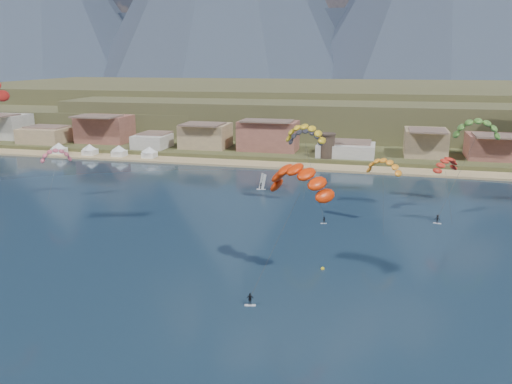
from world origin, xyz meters
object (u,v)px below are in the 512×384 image
at_px(buoy, 323,269).
at_px(windsurfer, 262,185).
at_px(kitesurfer_green, 477,126).
at_px(watchtower, 327,145).
at_px(kitesurfer_orange, 300,175).
at_px(kitesurfer_yellow, 305,131).

bearing_deg(buoy, windsurfer, 113.96).
bearing_deg(kitesurfer_green, watchtower, 130.62).
relative_size(watchtower, kitesurfer_orange, 0.39).
bearing_deg(watchtower, windsurfer, -107.99).
relative_size(kitesurfer_orange, kitesurfer_green, 0.87).
xyz_separation_m(watchtower, kitesurfer_yellow, (0.78, -56.92, 12.62)).
bearing_deg(kitesurfer_orange, buoy, 49.85).
bearing_deg(windsurfer, buoy, -66.04).
distance_m(kitesurfer_orange, kitesurfer_green, 61.57).
bearing_deg(buoy, kitesurfer_orange, -130.15).
relative_size(kitesurfer_yellow, kitesurfer_orange, 1.03).
height_order(kitesurfer_yellow, kitesurfer_green, kitesurfer_green).
height_order(kitesurfer_orange, windsurfer, kitesurfer_orange).
distance_m(kitesurfer_yellow, kitesurfer_orange, 41.53).
relative_size(kitesurfer_yellow, windsurfer, 5.15).
height_order(watchtower, kitesurfer_yellow, kitesurfer_yellow).
bearing_deg(kitesurfer_green, kitesurfer_orange, -123.38).
distance_m(watchtower, kitesurfer_yellow, 58.31).
bearing_deg(watchtower, kitesurfer_yellow, -89.21).
relative_size(watchtower, kitesurfer_yellow, 0.38).
bearing_deg(windsurfer, watchtower, 72.01).
bearing_deg(kitesurfer_yellow, windsurfer, 132.41).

